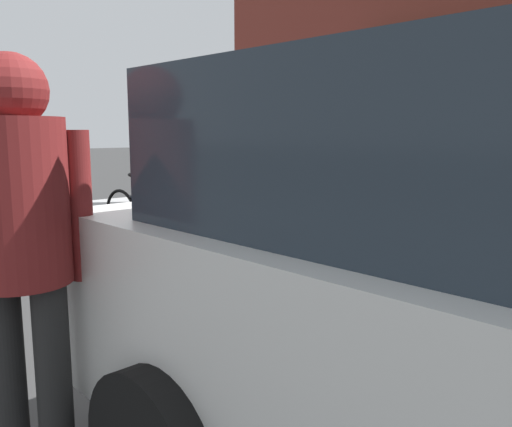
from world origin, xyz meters
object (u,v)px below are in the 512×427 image
parked_bicycle (143,218)px  pedestrian_walking (20,224)px  sandwich_board_sign (272,194)px  touring_motorcycle (219,220)px

parked_bicycle → pedestrian_walking: 4.45m
parked_bicycle → sandwich_board_sign: size_ratio=1.94×
parked_bicycle → pedestrian_walking: size_ratio=0.99×
touring_motorcycle → parked_bicycle: 1.82m
parked_bicycle → touring_motorcycle: bearing=-6.3°
pedestrian_walking → parked_bicycle: bearing=144.4°
pedestrian_walking → sandwich_board_sign: size_ratio=1.95×
parked_bicycle → sandwich_board_sign: bearing=79.9°
pedestrian_walking → sandwich_board_sign: bearing=126.1°
touring_motorcycle → parked_bicycle: bearing=173.7°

